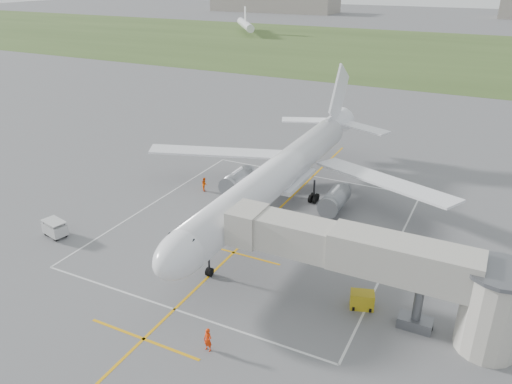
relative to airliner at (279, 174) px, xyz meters
The scene contains 11 objects.
ground 4.46m from the airliner, 90.00° to the right, with size 700.00×700.00×0.00m, color #5B5B5D.
grass_strip 129.32m from the airliner, 90.00° to the left, with size 700.00×120.00×0.02m, color #3D5424.
apron_markings 7.90m from the airliner, 90.00° to the right, with size 28.20×60.00×0.01m.
airliner is the anchor object (origin of this frame).
jet_bridge 21.22m from the airliner, 42.19° to the right, with size 23.40×5.00×7.20m.
gpu_unit 19.60m from the airliner, 44.98° to the right, with size 2.20×1.82×1.44m.
baggage_cart 24.54m from the airliner, 138.27° to the right, with size 2.84×2.07×1.78m.
ramp_worker_nose 24.34m from the airliner, 78.05° to the right, with size 0.68×0.45×1.86m, color red.
ramp_worker_wing 11.09m from the airliner, behind, with size 0.84×0.66×1.74m, color #FF5E08.
distant_hangars 264.94m from the airliner, 93.50° to the left, with size 345.00×49.00×12.00m.
distant_aircraft 166.99m from the airliner, 90.15° to the left, with size 190.73×56.90×8.85m.
Camera 1 is at (20.88, -46.74, 25.52)m, focal length 35.00 mm.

